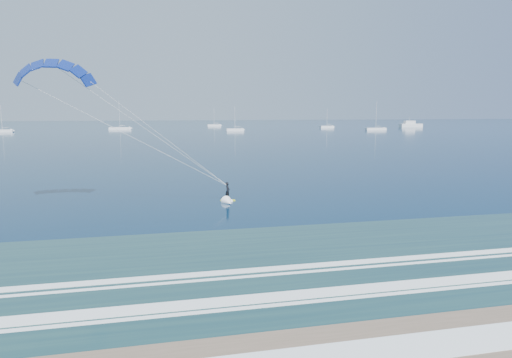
{
  "coord_description": "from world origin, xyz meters",
  "views": [
    {
      "loc": [
        -9.97,
        -15.3,
        9.2
      ],
      "look_at": [
        -0.77,
        25.27,
        2.99
      ],
      "focal_mm": 32.0,
      "sensor_mm": 36.0,
      "label": 1
    }
  ],
  "objects_px": {
    "kitesurfer_rig": "(144,128)",
    "sailboat_2": "(120,128)",
    "sailboat_1": "(2,131)",
    "sailboat_6": "(376,129)",
    "sailboat_3": "(235,130)",
    "motor_yacht": "(410,125)",
    "sailboat_4": "(214,125)",
    "sailboat_5": "(327,127)"
  },
  "relations": [
    {
      "from": "sailboat_2",
      "to": "sailboat_5",
      "type": "relative_size",
      "value": 1.35
    },
    {
      "from": "sailboat_3",
      "to": "sailboat_5",
      "type": "distance_m",
      "value": 62.45
    },
    {
      "from": "sailboat_5",
      "to": "sailboat_6",
      "type": "bearing_deg",
      "value": -69.82
    },
    {
      "from": "sailboat_6",
      "to": "sailboat_3",
      "type": "bearing_deg",
      "value": 175.36
    },
    {
      "from": "sailboat_1",
      "to": "sailboat_6",
      "type": "xyz_separation_m",
      "value": [
        169.53,
        -16.42,
        0.01
      ]
    },
    {
      "from": "sailboat_1",
      "to": "sailboat_5",
      "type": "bearing_deg",
      "value": 6.02
    },
    {
      "from": "kitesurfer_rig",
      "to": "sailboat_2",
      "type": "bearing_deg",
      "value": 94.42
    },
    {
      "from": "kitesurfer_rig",
      "to": "motor_yacht",
      "type": "height_order",
      "value": "kitesurfer_rig"
    },
    {
      "from": "sailboat_2",
      "to": "sailboat_3",
      "type": "bearing_deg",
      "value": -29.24
    },
    {
      "from": "sailboat_4",
      "to": "sailboat_5",
      "type": "height_order",
      "value": "sailboat_4"
    },
    {
      "from": "sailboat_3",
      "to": "sailboat_5",
      "type": "xyz_separation_m",
      "value": [
        56.09,
        27.48,
        -0.01
      ]
    },
    {
      "from": "sailboat_5",
      "to": "sailboat_6",
      "type": "distance_m",
      "value": 35.17
    },
    {
      "from": "sailboat_3",
      "to": "sailboat_2",
      "type": "bearing_deg",
      "value": 150.76
    },
    {
      "from": "sailboat_3",
      "to": "sailboat_4",
      "type": "relative_size",
      "value": 1.02
    },
    {
      "from": "motor_yacht",
      "to": "sailboat_4",
      "type": "relative_size",
      "value": 1.2
    },
    {
      "from": "motor_yacht",
      "to": "sailboat_2",
      "type": "relative_size",
      "value": 0.94
    },
    {
      "from": "motor_yacht",
      "to": "sailboat_5",
      "type": "distance_m",
      "value": 51.87
    },
    {
      "from": "sailboat_2",
      "to": "sailboat_6",
      "type": "bearing_deg",
      "value": -16.2
    },
    {
      "from": "sailboat_4",
      "to": "sailboat_2",
      "type": "bearing_deg",
      "value": -144.96
    },
    {
      "from": "sailboat_5",
      "to": "kitesurfer_rig",
      "type": "bearing_deg",
      "value": -116.09
    },
    {
      "from": "sailboat_4",
      "to": "sailboat_6",
      "type": "height_order",
      "value": "sailboat_6"
    },
    {
      "from": "sailboat_1",
      "to": "sailboat_6",
      "type": "bearing_deg",
      "value": -5.53
    },
    {
      "from": "motor_yacht",
      "to": "sailboat_1",
      "type": "relative_size",
      "value": 1.14
    },
    {
      "from": "sailboat_5",
      "to": "sailboat_6",
      "type": "height_order",
      "value": "sailboat_6"
    },
    {
      "from": "sailboat_1",
      "to": "sailboat_3",
      "type": "relative_size",
      "value": 1.04
    },
    {
      "from": "sailboat_1",
      "to": "kitesurfer_rig",
      "type": "bearing_deg",
      "value": -70.2
    },
    {
      "from": "sailboat_2",
      "to": "sailboat_3",
      "type": "distance_m",
      "value": 60.84
    },
    {
      "from": "sailboat_2",
      "to": "sailboat_6",
      "type": "xyz_separation_m",
      "value": [
        121.31,
        -35.26,
        -0.0
      ]
    },
    {
      "from": "kitesurfer_rig",
      "to": "sailboat_3",
      "type": "distance_m",
      "value": 169.26
    },
    {
      "from": "motor_yacht",
      "to": "sailboat_1",
      "type": "distance_m",
      "value": 210.02
    },
    {
      "from": "motor_yacht",
      "to": "sailboat_2",
      "type": "height_order",
      "value": "sailboat_2"
    },
    {
      "from": "motor_yacht",
      "to": "sailboat_6",
      "type": "xyz_separation_m",
      "value": [
        -39.7,
        -34.65,
        -0.76
      ]
    },
    {
      "from": "motor_yacht",
      "to": "sailboat_4",
      "type": "height_order",
      "value": "sailboat_4"
    },
    {
      "from": "sailboat_3",
      "to": "sailboat_6",
      "type": "bearing_deg",
      "value": -4.64
    },
    {
      "from": "sailboat_2",
      "to": "sailboat_3",
      "type": "height_order",
      "value": "sailboat_2"
    },
    {
      "from": "kitesurfer_rig",
      "to": "sailboat_5",
      "type": "relative_size",
      "value": 1.98
    },
    {
      "from": "kitesurfer_rig",
      "to": "sailboat_2",
      "type": "height_order",
      "value": "kitesurfer_rig"
    },
    {
      "from": "kitesurfer_rig",
      "to": "sailboat_1",
      "type": "height_order",
      "value": "kitesurfer_rig"
    },
    {
      "from": "kitesurfer_rig",
      "to": "sailboat_5",
      "type": "height_order",
      "value": "kitesurfer_rig"
    },
    {
      "from": "kitesurfer_rig",
      "to": "sailboat_6",
      "type": "relative_size",
      "value": 1.53
    },
    {
      "from": "kitesurfer_rig",
      "to": "sailboat_5",
      "type": "distance_m",
      "value": 214.19
    },
    {
      "from": "sailboat_2",
      "to": "sailboat_4",
      "type": "relative_size",
      "value": 1.28
    }
  ]
}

